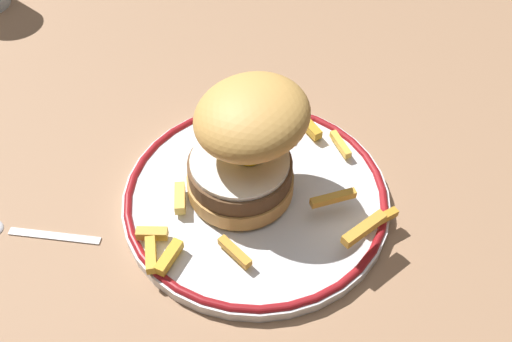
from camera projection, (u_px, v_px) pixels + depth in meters
The scene contains 4 objects.
ground_plane at pixel (238, 194), 59.61cm from camera, with size 148.68×101.20×4.00cm, color #997253.
dinner_plate at pixel (256, 196), 55.78cm from camera, with size 26.41×26.41×1.60cm.
burger at pixel (247, 142), 51.70cm from camera, with size 15.47×15.45×11.80cm.
fries_pile at pixel (257, 194), 53.92cm from camera, with size 21.31×24.61×2.80cm.
Camera 1 is at (21.77, -30.82, 44.25)cm, focal length 39.37 mm.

